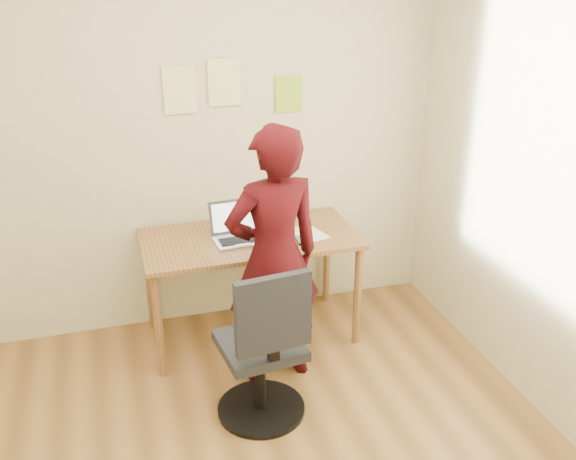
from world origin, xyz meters
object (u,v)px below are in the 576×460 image
object	(u,v)px
person	(274,258)
phone	(301,240)
laptop	(237,231)
office_chair	(264,356)
desk	(250,249)

from	to	relation	value
person	phone	bearing A→B (deg)	-137.37
laptop	phone	world-z (taller)	laptop
laptop	office_chair	distance (m)	0.95
laptop	person	xyz separation A→B (m)	(0.11, -0.47, 0.01)
desk	person	bearing A→B (deg)	-86.25
desk	person	distance (m)	0.50
phone	desk	bearing A→B (deg)	155.37
desk	laptop	size ratio (longest dim) A/B	4.17
desk	phone	world-z (taller)	phone
laptop	person	world-z (taller)	person
desk	phone	distance (m)	0.35
phone	person	bearing A→B (deg)	-126.99
laptop	phone	distance (m)	0.42
office_chair	person	xyz separation A→B (m)	(0.17, 0.40, 0.39)
desk	phone	bearing A→B (deg)	-28.12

